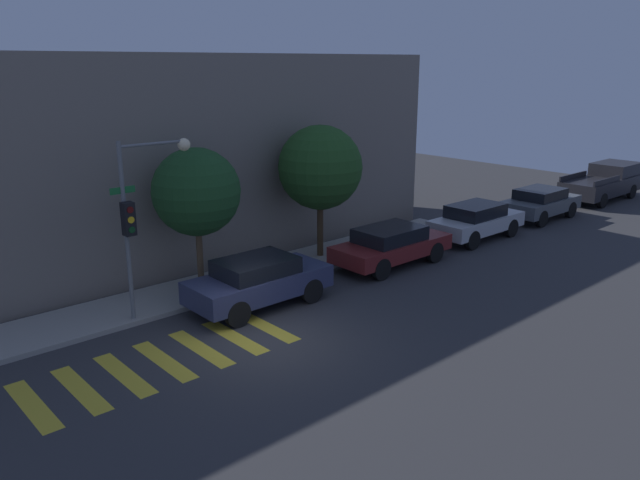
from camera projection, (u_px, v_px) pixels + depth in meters
name	position (u px, v px, depth m)	size (l,w,h in m)	color
ground_plane	(265.00, 342.00, 16.30)	(60.00, 60.00, 0.00)	#333335
sidewalk	(181.00, 295.00, 19.40)	(26.00, 2.33, 0.14)	gray
building_row	(108.00, 163.00, 21.68)	(26.00, 6.00, 7.33)	slate
crosswalk	(164.00, 361.00, 15.27)	(6.65, 2.60, 0.00)	gold
traffic_light_pole	(141.00, 203.00, 16.79)	(2.43, 0.56, 5.08)	slate
sedan_near_corner	(259.00, 281.00, 18.44)	(4.35, 1.84, 1.52)	#2D3351
sedan_middle	(391.00, 245.00, 22.20)	(4.62, 1.88, 1.43)	maroon
sedan_far_end	(476.00, 220.00, 25.51)	(4.44, 1.81, 1.48)	#B7BABF
sedan_tail_of_row	(540.00, 202.00, 28.77)	(4.23, 1.87, 1.44)	#4C5156
pickup_truck	(604.00, 182.00, 32.88)	(5.56, 2.04, 1.83)	black
tree_near_corner	(196.00, 192.00, 19.02)	(2.72, 2.72, 4.59)	brown
tree_midblock	(320.00, 168.00, 22.22)	(3.03, 3.03, 4.93)	#42301E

